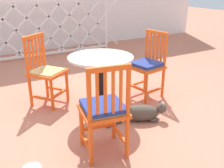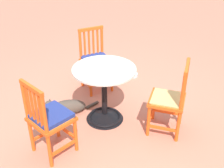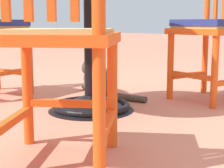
{
  "view_description": "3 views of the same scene",
  "coord_description": "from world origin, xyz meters",
  "px_view_note": "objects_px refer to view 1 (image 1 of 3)",
  "views": [
    {
      "loc": [
        -1.26,
        -2.58,
        1.53
      ],
      "look_at": [
        0.26,
        0.04,
        0.33
      ],
      "focal_mm": 41.56,
      "sensor_mm": 36.0,
      "label": 1
    },
    {
      "loc": [
        1.76,
        2.45,
        2.27
      ],
      "look_at": [
        -0.13,
        -0.13,
        0.4
      ],
      "focal_mm": 46.03,
      "sensor_mm": 36.0,
      "label": 2
    },
    {
      "loc": [
        -1.37,
        1.37,
        0.48
      ],
      "look_at": [
        -0.04,
        -0.07,
        0.16
      ],
      "focal_mm": 58.64,
      "sensor_mm": 36.0,
      "label": 3
    }
  ],
  "objects_px": {
    "orange_chair_facing_out": "(46,72)",
    "orange_chair_tucked_in": "(104,110)",
    "orange_chair_at_corner": "(147,66)",
    "tabby_cat": "(143,113)",
    "cafe_table": "(101,92)"
  },
  "relations": [
    {
      "from": "orange_chair_at_corner",
      "to": "tabby_cat",
      "type": "bearing_deg",
      "value": -129.72
    },
    {
      "from": "orange_chair_tucked_in",
      "to": "tabby_cat",
      "type": "relative_size",
      "value": 1.26
    },
    {
      "from": "cafe_table",
      "to": "orange_chair_facing_out",
      "type": "xyz_separation_m",
      "value": [
        -0.48,
        0.63,
        0.15
      ]
    },
    {
      "from": "tabby_cat",
      "to": "cafe_table",
      "type": "bearing_deg",
      "value": 130.37
    },
    {
      "from": "orange_chair_tucked_in",
      "to": "tabby_cat",
      "type": "bearing_deg",
      "value": 24.61
    },
    {
      "from": "orange_chair_facing_out",
      "to": "orange_chair_tucked_in",
      "type": "height_order",
      "value": "same"
    },
    {
      "from": "orange_chair_tucked_in",
      "to": "tabby_cat",
      "type": "height_order",
      "value": "orange_chair_tucked_in"
    },
    {
      "from": "cafe_table",
      "to": "orange_chair_at_corner",
      "type": "relative_size",
      "value": 0.83
    },
    {
      "from": "orange_chair_facing_out",
      "to": "tabby_cat",
      "type": "bearing_deg",
      "value": -51.4
    },
    {
      "from": "cafe_table",
      "to": "orange_chair_at_corner",
      "type": "distance_m",
      "value": 0.83
    },
    {
      "from": "cafe_table",
      "to": "orange_chair_tucked_in",
      "type": "xyz_separation_m",
      "value": [
        -0.35,
        -0.72,
        0.16
      ]
    },
    {
      "from": "orange_chair_facing_out",
      "to": "tabby_cat",
      "type": "height_order",
      "value": "orange_chair_facing_out"
    },
    {
      "from": "cafe_table",
      "to": "tabby_cat",
      "type": "bearing_deg",
      "value": -49.63
    },
    {
      "from": "cafe_table",
      "to": "tabby_cat",
      "type": "relative_size",
      "value": 1.05
    },
    {
      "from": "cafe_table",
      "to": "orange_chair_tucked_in",
      "type": "bearing_deg",
      "value": -115.85
    }
  ]
}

